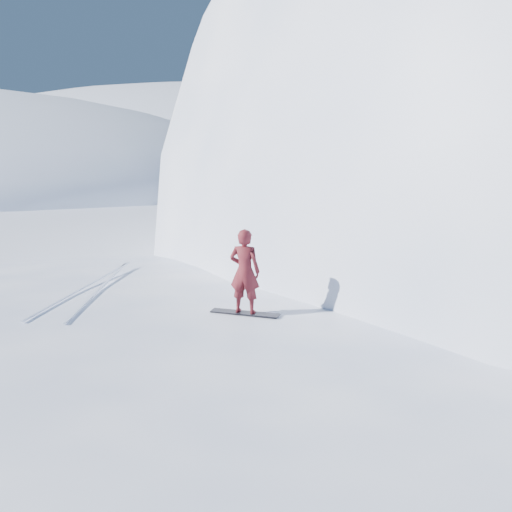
# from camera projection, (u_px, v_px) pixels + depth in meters

# --- Properties ---
(ground) EXTENTS (400.00, 400.00, 0.00)m
(ground) POSITION_uv_depth(u_px,v_px,m) (79.00, 482.00, 10.43)
(ground) COLOR white
(ground) RESTS_ON ground
(near_ridge) EXTENTS (36.00, 28.00, 4.80)m
(near_ridge) POSITION_uv_depth(u_px,v_px,m) (189.00, 414.00, 13.04)
(near_ridge) COLOR white
(near_ridge) RESTS_ON ground
(peak_shoulder) EXTENTS (28.00, 24.00, 18.00)m
(peak_shoulder) POSITION_uv_depth(u_px,v_px,m) (495.00, 273.00, 27.02)
(peak_shoulder) COLOR white
(peak_shoulder) RESTS_ON ground
(far_ridge_c) EXTENTS (140.00, 90.00, 36.00)m
(far_ridge_c) POSITION_uv_depth(u_px,v_px,m) (188.00, 170.00, 124.59)
(far_ridge_c) COLOR white
(far_ridge_c) RESTS_ON ground
(wind_bumps) EXTENTS (16.00, 14.40, 1.00)m
(wind_bumps) POSITION_uv_depth(u_px,v_px,m) (108.00, 424.00, 12.58)
(wind_bumps) COLOR white
(wind_bumps) RESTS_ON ground
(snowboard) EXTENTS (1.56, 0.35, 0.03)m
(snowboard) POSITION_uv_depth(u_px,v_px,m) (245.00, 313.00, 12.57)
(snowboard) COLOR black
(snowboard) RESTS_ON near_ridge
(snowboarder) EXTENTS (0.70, 0.47, 1.86)m
(snowboarder) POSITION_uv_depth(u_px,v_px,m) (245.00, 271.00, 12.38)
(snowboarder) COLOR maroon
(snowboarder) RESTS_ON snowboard
(board_tracks) EXTENTS (1.60, 5.98, 0.04)m
(board_tracks) POSITION_uv_depth(u_px,v_px,m) (93.00, 286.00, 14.86)
(board_tracks) COLOR silver
(board_tracks) RESTS_ON ground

